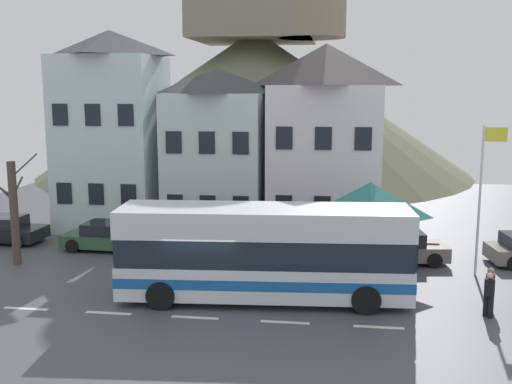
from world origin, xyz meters
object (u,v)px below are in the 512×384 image
hilltop_castle (256,97)px  parked_car_00 (396,247)px  bus_shelter (370,200)px  pedestrian_00 (490,287)px  parked_car_02 (109,236)px  townhouse_02 (325,139)px  parked_car_01 (1,229)px  parked_car_04 (207,235)px  townhouse_00 (113,130)px  pedestrian_01 (489,294)px  transit_bus (264,254)px  townhouse_01 (218,150)px  public_bench (420,253)px  flagpole (483,189)px  bare_tree_00 (14,212)px

hilltop_castle → parked_car_00: hilltop_castle is taller
bus_shelter → pedestrian_00: bearing=-42.0°
bus_shelter → parked_car_00: bus_shelter is taller
parked_car_00 → parked_car_02: (-13.27, 0.30, -0.04)m
bus_shelter → pedestrian_00: 5.82m
townhouse_02 → parked_car_01: 17.09m
pedestrian_00 → parked_car_04: bearing=151.0°
townhouse_00 → pedestrian_00: bearing=-31.5°
pedestrian_01 → hilltop_castle: bearing=110.0°
parked_car_04 → transit_bus: bearing=-69.7°
hilltop_castle → parked_car_00: 31.19m
hilltop_castle → pedestrian_01: bearing=-70.0°
townhouse_01 → parked_car_02: 7.67m
hilltop_castle → public_bench: bearing=-68.6°
bus_shelter → public_bench: 3.92m
hilltop_castle → parked_car_01: hilltop_castle is taller
bus_shelter → hilltop_castle: bearing=106.3°
transit_bus → flagpole: (8.26, 4.11, 1.88)m
bus_shelter → parked_car_04: bus_shelter is taller
townhouse_01 → flagpole: bearing=-29.9°
pedestrian_00 → pedestrian_01: pedestrian_01 is taller
townhouse_02 → transit_bus: townhouse_02 is taller
townhouse_01 → transit_bus: 12.06m
public_bench → parked_car_01: bearing=177.2°
parked_car_02 → transit_bus: bearing=147.7°
public_bench → flagpole: flagpole is taller
townhouse_00 → townhouse_01: (5.81, 0.20, -1.00)m
bus_shelter → parked_car_04: size_ratio=0.85×
townhouse_00 → townhouse_01: size_ratio=1.23×
public_bench → pedestrian_00: bearing=-72.7°
townhouse_02 → transit_bus: 12.15m
parked_car_01 → parked_car_04: size_ratio=0.93×
townhouse_01 → parked_car_02: (-4.25, -5.23, -3.66)m
townhouse_02 → flagpole: (6.48, -7.47, -1.34)m
pedestrian_00 → bare_tree_00: size_ratio=0.31×
townhouse_02 → parked_car_02: townhouse_02 is taller
parked_car_00 → public_bench: (1.00, -0.03, -0.20)m
bare_tree_00 → parked_car_01: bearing=128.3°
townhouse_02 → parked_car_00: (3.34, -6.00, -4.24)m
parked_car_01 → pedestrian_00: pedestrian_00 is taller
parked_car_04 → townhouse_01: bearing=85.7°
townhouse_01 → townhouse_02: size_ratio=0.87×
pedestrian_01 → townhouse_02: bearing=115.4°
townhouse_02 → bare_tree_00: size_ratio=2.07×
townhouse_01 → pedestrian_01: townhouse_01 is taller
bus_shelter → parked_car_01: 18.20m
hilltop_castle → parked_car_02: hilltop_castle is taller
hilltop_castle → flagpole: bearing=-66.1°
townhouse_01 → transit_bus: townhouse_01 is taller
bare_tree_00 → townhouse_01: bearing=48.0°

